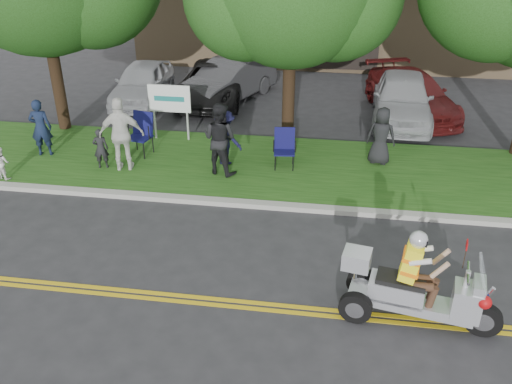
# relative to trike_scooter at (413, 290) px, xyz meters

# --- Properties ---
(ground) EXTENTS (120.00, 120.00, 0.00)m
(ground) POSITION_rel_trike_scooter_xyz_m (-3.33, 0.43, -0.61)
(ground) COLOR #28282B
(ground) RESTS_ON ground
(centerline_near) EXTENTS (60.00, 0.10, 0.01)m
(centerline_near) POSITION_rel_trike_scooter_xyz_m (-3.33, -0.15, -0.60)
(centerline_near) COLOR gold
(centerline_near) RESTS_ON ground
(centerline_far) EXTENTS (60.00, 0.10, 0.01)m
(centerline_far) POSITION_rel_trike_scooter_xyz_m (-3.33, 0.01, -0.60)
(centerline_far) COLOR gold
(centerline_far) RESTS_ON ground
(curb) EXTENTS (60.00, 0.25, 0.12)m
(curb) POSITION_rel_trike_scooter_xyz_m (-3.33, 3.48, -0.55)
(curb) COLOR #A8A89E
(curb) RESTS_ON ground
(grass_verge) EXTENTS (60.00, 4.00, 0.10)m
(grass_verge) POSITION_rel_trike_scooter_xyz_m (-3.33, 5.63, -0.56)
(grass_verge) COLOR #1A4412
(grass_verge) RESTS_ON ground
(commercial_building) EXTENTS (18.00, 8.20, 4.00)m
(commercial_building) POSITION_rel_trike_scooter_xyz_m (-1.33, 19.41, 1.40)
(commercial_building) COLOR #9E7F5B
(commercial_building) RESTS_ON ground
(business_sign) EXTENTS (1.25, 0.06, 1.75)m
(business_sign) POSITION_rel_trike_scooter_xyz_m (-6.23, 7.03, 0.65)
(business_sign) COLOR silver
(business_sign) RESTS_ON ground
(trike_scooter) EXTENTS (2.67, 1.11, 1.75)m
(trike_scooter) POSITION_rel_trike_scooter_xyz_m (0.00, 0.00, 0.00)
(trike_scooter) COLOR black
(trike_scooter) RESTS_ON ground
(lawn_chair_a) EXTENTS (0.59, 0.61, 1.03)m
(lawn_chair_a) POSITION_rel_trike_scooter_xyz_m (-2.73, 5.65, 0.07)
(lawn_chair_a) COLOR black
(lawn_chair_a) RESTS_ON grass_verge
(lawn_chair_b) EXTENTS (0.73, 0.75, 1.16)m
(lawn_chair_b) POSITION_rel_trike_scooter_xyz_m (-6.75, 5.92, 0.15)
(lawn_chair_b) COLOR black
(lawn_chair_b) RESTS_ON grass_verge
(spectator_adult_left) EXTENTS (0.65, 0.50, 1.60)m
(spectator_adult_left) POSITION_rel_trike_scooter_xyz_m (-9.42, 5.39, 0.29)
(spectator_adult_left) COLOR #141F3A
(spectator_adult_left) RESTS_ON grass_verge
(spectator_adult_mid) EXTENTS (1.10, 0.98, 1.88)m
(spectator_adult_mid) POSITION_rel_trike_scooter_xyz_m (-4.33, 4.99, 0.43)
(spectator_adult_mid) COLOR black
(spectator_adult_mid) RESTS_ON grass_verge
(spectator_adult_right) EXTENTS (1.22, 0.70, 1.95)m
(spectator_adult_right) POSITION_rel_trike_scooter_xyz_m (-6.86, 4.82, 0.47)
(spectator_adult_right) COLOR silver
(spectator_adult_right) RESTS_ON grass_verge
(spectator_chair_a) EXTENTS (1.10, 0.89, 1.49)m
(spectator_chair_a) POSITION_rel_trike_scooter_xyz_m (-4.30, 5.54, 0.24)
(spectator_chair_a) COLOR #161439
(spectator_chair_a) RESTS_ON grass_verge
(spectator_chair_b) EXTENTS (0.84, 0.63, 1.55)m
(spectator_chair_b) POSITION_rel_trike_scooter_xyz_m (-0.22, 6.20, 0.27)
(spectator_chair_b) COLOR black
(spectator_chair_b) RESTS_ON grass_verge
(child_left) EXTENTS (0.45, 0.35, 1.08)m
(child_left) POSITION_rel_trike_scooter_xyz_m (-7.49, 4.82, 0.04)
(child_left) COLOR black
(child_left) RESTS_ON grass_verge
(child_right) EXTENTS (0.50, 0.45, 0.85)m
(child_right) POSITION_rel_trike_scooter_xyz_m (-9.73, 3.83, -0.08)
(child_right) COLOR silver
(child_right) RESTS_ON grass_verge
(parked_car_far_left) EXTENTS (1.86, 4.17, 1.39)m
(parked_car_far_left) POSITION_rel_trike_scooter_xyz_m (-8.33, 10.58, 0.08)
(parked_car_far_left) COLOR #A4A5AB
(parked_car_far_left) RESTS_ON ground
(parked_car_left) EXTENTS (3.21, 4.61, 1.44)m
(parked_car_left) POSITION_rel_trike_scooter_xyz_m (-5.33, 11.18, 0.11)
(parked_car_left) COLOR #323235
(parked_car_left) RESTS_ON ground
(parked_car_mid) EXTENTS (2.28, 4.86, 1.34)m
(parked_car_mid) POSITION_rel_trike_scooter_xyz_m (-5.83, 11.03, 0.06)
(parked_car_mid) COLOR black
(parked_car_mid) RESTS_ON ground
(parked_car_right) EXTENTS (3.34, 5.10, 1.37)m
(parked_car_right) POSITION_rel_trike_scooter_xyz_m (1.04, 10.61, 0.08)
(parked_car_right) COLOR #521313
(parked_car_right) RESTS_ON ground
(parked_car_far_right) EXTENTS (2.12, 4.68, 1.56)m
(parked_car_far_right) POSITION_rel_trike_scooter_xyz_m (0.67, 9.93, 0.17)
(parked_car_far_right) COLOR #A9ABB1
(parked_car_far_right) RESTS_ON ground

